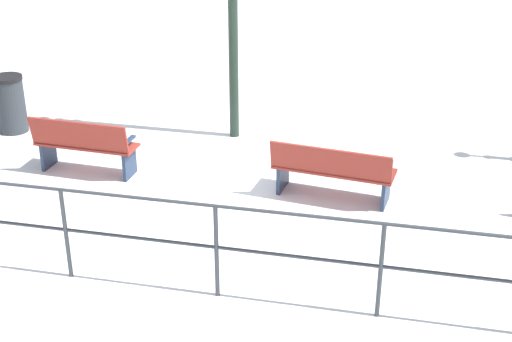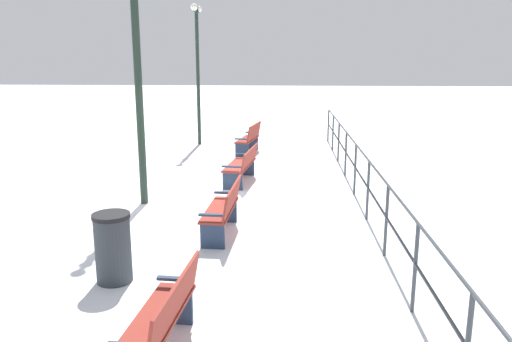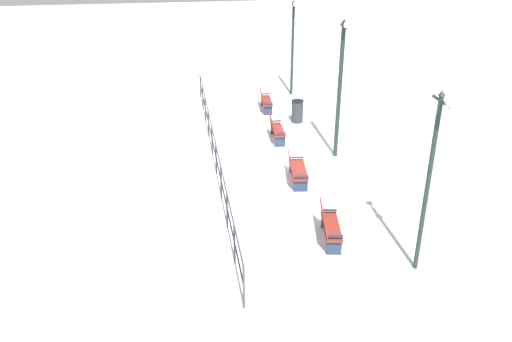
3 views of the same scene
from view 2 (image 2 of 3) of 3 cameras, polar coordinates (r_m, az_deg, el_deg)
The scene contains 9 objects.
ground_plane at distance 10.61m, azimuth -3.31°, elevation -3.70°, with size 80.00×80.00×0.00m, color white.
bench_nearest at distance 15.83m, azimuth -0.72°, elevation 3.73°, with size 0.75×1.61×0.94m.
bench_second at distance 12.24m, azimuth -1.53°, elevation 0.74°, with size 0.77×1.73×0.85m.
bench_third at distance 8.71m, azimuth -3.61°, elevation -4.21°, with size 0.57×1.56×0.90m.
bench_fourth at distance 5.40m, azimuth -10.41°, elevation -15.85°, with size 0.61×1.61×0.88m.
lamppost_near at distance 17.40m, azimuth -6.61°, elevation 12.78°, with size 0.22×1.05×4.65m.
lamppost_middle at distance 10.46m, azimuth -13.24°, elevation 12.17°, with size 0.22×0.84×4.96m.
waterfront_railing at distance 10.47m, azimuth 11.78°, elevation 0.12°, with size 0.05×15.86×1.14m.
trash_bin at distance 7.22m, azimuth -15.80°, elevation -8.30°, with size 0.51×0.51×0.97m.
Camera 2 is at (-1.17, 10.10, 3.06)m, focal length 35.53 mm.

